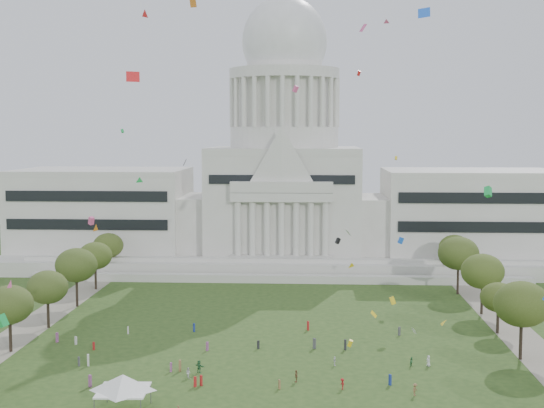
{
  "coord_description": "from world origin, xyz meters",
  "views": [
    {
      "loc": [
        8.31,
        -111.39,
        38.88
      ],
      "look_at": [
        0.0,
        45.0,
        24.0
      ],
      "focal_mm": 50.0,
      "sensor_mm": 36.0,
      "label": 1
    }
  ],
  "objects": [
    {
      "name": "event_tent",
      "position": [
        -17.91,
        -9.99,
        4.16
      ],
      "size": [
        9.95,
        9.95,
        5.37
      ],
      "color": "#4C4C4C",
      "rests_on": "ground"
    },
    {
      "name": "ground",
      "position": [
        0.0,
        0.0,
        0.0
      ],
      "size": [
        400.0,
        400.0,
        0.0
      ],
      "primitive_type": "plane",
      "color": "#2A471A",
      "rests_on": "ground"
    },
    {
      "name": "row_tree_r_6",
      "position": [
        45.96,
        88.13,
        8.51
      ],
      "size": [
        8.42,
        8.42,
        11.97
      ],
      "color": "black",
      "rests_on": "ground"
    },
    {
      "name": "row_tree_l_5",
      "position": [
        -45.22,
        71.01,
        8.42
      ],
      "size": [
        8.33,
        8.33,
        11.85
      ],
      "color": "black",
      "rests_on": "ground"
    },
    {
      "name": "path_right",
      "position": [
        48.0,
        30.0,
        0.02
      ],
      "size": [
        8.0,
        160.0,
        0.04
      ],
      "primitive_type": "cube",
      "color": "gray",
      "rests_on": "ground"
    },
    {
      "name": "person_0",
      "position": [
        27.86,
        12.81,
        0.92
      ],
      "size": [
        0.86,
        1.04,
        1.83
      ],
      "primitive_type": "imported",
      "rotation": [
        0.0,
        0.0,
        5.08
      ],
      "color": "silver",
      "rests_on": "ground"
    },
    {
      "name": "person_10",
      "position": [
        12.23,
        12.2,
        0.8
      ],
      "size": [
        0.72,
        1.04,
        1.6
      ],
      "primitive_type": "imported",
      "rotation": [
        0.0,
        0.0,
        1.81
      ],
      "color": "silver",
      "rests_on": "ground"
    },
    {
      "name": "person_9",
      "position": [
        23.7,
        -1.57,
        0.92
      ],
      "size": [
        1.16,
        1.34,
        1.85
      ],
      "primitive_type": "imported",
      "rotation": [
        0.0,
        0.0,
        1.01
      ],
      "color": "olive",
      "rests_on": "ground"
    },
    {
      "name": "distant_crowd",
      "position": [
        -13.05,
        14.2,
        0.87
      ],
      "size": [
        67.74,
        40.3,
        1.95
      ],
      "color": "#26262B",
      "rests_on": "ground"
    },
    {
      "name": "person_3",
      "position": [
        13.03,
        0.61,
        0.86
      ],
      "size": [
        0.87,
        1.23,
        1.72
      ],
      "primitive_type": "imported",
      "rotation": [
        0.0,
        0.0,
        5.01
      ],
      "color": "#B21E1E",
      "rests_on": "ground"
    },
    {
      "name": "person_2",
      "position": [
        25.07,
        12.65,
        0.78
      ],
      "size": [
        0.83,
        0.88,
        1.55
      ],
      "primitive_type": "imported",
      "rotation": [
        0.0,
        0.0,
        0.91
      ],
      "color": "#33723F",
      "rests_on": "ground"
    },
    {
      "name": "row_tree_l_6",
      "position": [
        -46.87,
        89.14,
        8.27
      ],
      "size": [
        8.19,
        8.19,
        11.64
      ],
      "color": "black",
      "rests_on": "ground"
    },
    {
      "name": "row_tree_r_4",
      "position": [
        44.76,
        50.04,
        9.29
      ],
      "size": [
        9.19,
        9.19,
        13.06
      ],
      "color": "black",
      "rests_on": "ground"
    },
    {
      "name": "row_tree_l_3",
      "position": [
        -44.09,
        33.92,
        8.21
      ],
      "size": [
        8.12,
        8.12,
        11.55
      ],
      "color": "black",
      "rests_on": "ground"
    },
    {
      "name": "row_tree_l_2",
      "position": [
        -45.04,
        17.3,
        8.51
      ],
      "size": [
        8.42,
        8.42,
        11.97
      ],
      "color": "black",
      "rests_on": "ground"
    },
    {
      "name": "row_tree_r_2",
      "position": [
        44.17,
        17.44,
        9.66
      ],
      "size": [
        9.55,
        9.55,
        13.58
      ],
      "color": "black",
      "rests_on": "ground"
    },
    {
      "name": "row_tree_l_4",
      "position": [
        -44.08,
        52.42,
        9.39
      ],
      "size": [
        9.29,
        9.29,
        13.21
      ],
      "color": "black",
      "rests_on": "ground"
    },
    {
      "name": "row_tree_r_3",
      "position": [
        44.4,
        34.48,
        7.08
      ],
      "size": [
        7.01,
        7.01,
        9.98
      ],
      "color": "black",
      "rests_on": "ground"
    },
    {
      "name": "kite_swarm",
      "position": [
        -1.39,
        8.48,
        26.53
      ],
      "size": [
        80.59,
        99.75,
        60.46
      ],
      "color": "yellow",
      "rests_on": "ground"
    },
    {
      "name": "capitol",
      "position": [
        0.0,
        113.59,
        22.3
      ],
      "size": [
        160.0,
        64.5,
        91.3
      ],
      "color": "beige",
      "rests_on": "ground"
    },
    {
      "name": "path_left",
      "position": [
        -48.0,
        30.0,
        0.02
      ],
      "size": [
        8.0,
        160.0,
        0.04
      ],
      "primitive_type": "cube",
      "color": "gray",
      "rests_on": "ground"
    },
    {
      "name": "row_tree_r_5",
      "position": [
        43.49,
        70.19,
        9.93
      ],
      "size": [
        9.82,
        9.82,
        13.96
      ],
      "color": "black",
      "rests_on": "ground"
    },
    {
      "name": "person_8",
      "position": [
        -11.17,
        4.6,
        0.84
      ],
      "size": [
        0.96,
        0.89,
        1.69
      ],
      "primitive_type": "imported",
      "rotation": [
        0.0,
        0.0,
        2.52
      ],
      "color": "silver",
      "rests_on": "ground"
    },
    {
      "name": "person_4",
      "position": [
        5.99,
        3.59,
        0.96
      ],
      "size": [
        0.84,
        1.23,
        1.93
      ],
      "primitive_type": "imported",
      "rotation": [
        0.0,
        0.0,
        4.93
      ],
      "color": "olive",
      "rests_on": "ground"
    },
    {
      "name": "person_5",
      "position": [
        -9.85,
        7.38,
        1.02
      ],
      "size": [
        2.0,
        1.66,
        2.04
      ],
      "primitive_type": "imported",
      "rotation": [
        0.0,
        0.0,
        2.56
      ],
      "color": "#33723F",
      "rests_on": "ground"
    }
  ]
}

